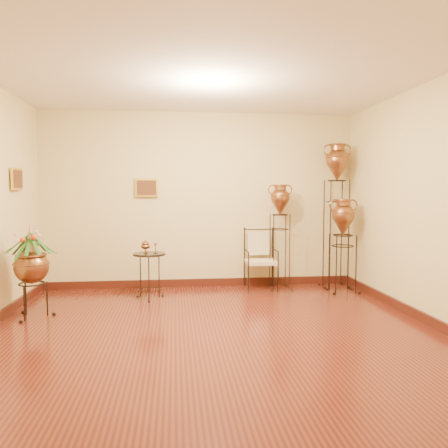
{
  "coord_description": "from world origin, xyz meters",
  "views": [
    {
      "loc": [
        -0.41,
        -4.55,
        1.53
      ],
      "look_at": [
        0.25,
        1.3,
        1.1
      ],
      "focal_mm": 35.0,
      "sensor_mm": 36.0,
      "label": 1
    }
  ],
  "objects": [
    {
      "name": "ground",
      "position": [
        0.0,
        0.0,
        0.0
      ],
      "size": [
        5.0,
        5.0,
        0.0
      ],
      "primitive_type": "plane",
      "color": "#5E1F16",
      "rests_on": "ground"
    },
    {
      "name": "room_shell",
      "position": [
        -0.01,
        0.01,
        1.73
      ],
      "size": [
        5.02,
        5.02,
        2.81
      ],
      "color": "#D5CA89",
      "rests_on": "ground"
    },
    {
      "name": "amphora_tall",
      "position": [
        2.15,
        2.15,
        1.18
      ],
      "size": [
        0.5,
        0.5,
        2.32
      ],
      "rotation": [
        0.0,
        0.0,
        -0.11
      ],
      "color": "black",
      "rests_on": "ground"
    },
    {
      "name": "amphora_mid",
      "position": [
        1.23,
        2.14,
        0.84
      ],
      "size": [
        0.46,
        0.46,
        1.67
      ],
      "rotation": [
        0.0,
        0.0,
        -0.29
      ],
      "color": "black",
      "rests_on": "ground"
    },
    {
      "name": "amphora_short",
      "position": [
        2.15,
        1.86,
        0.72
      ],
      "size": [
        0.51,
        0.51,
        1.45
      ],
      "rotation": [
        0.0,
        0.0,
        0.17
      ],
      "color": "black",
      "rests_on": "ground"
    },
    {
      "name": "planter_urn",
      "position": [
        -2.15,
        0.93,
        0.68
      ],
      "size": [
        0.73,
        0.73,
        1.21
      ],
      "rotation": [
        0.0,
        0.0,
        -0.13
      ],
      "color": "black",
      "rests_on": "ground"
    },
    {
      "name": "armchair",
      "position": [
        0.93,
        2.15,
        0.48
      ],
      "size": [
        0.54,
        0.5,
        0.95
      ],
      "rotation": [
        0.0,
        0.0,
        -0.01
      ],
      "color": "black",
      "rests_on": "ground"
    },
    {
      "name": "side_table",
      "position": [
        -0.78,
        1.72,
        0.34
      ],
      "size": [
        0.53,
        0.53,
        0.83
      ],
      "rotation": [
        0.0,
        0.0,
        0.2
      ],
      "color": "black",
      "rests_on": "ground"
    }
  ]
}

